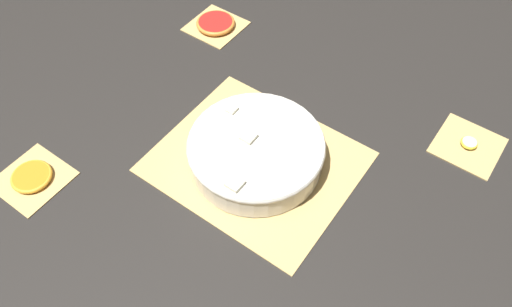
# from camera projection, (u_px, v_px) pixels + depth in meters

# --- Properties ---
(ground_plane) EXTENTS (6.00, 6.00, 0.00)m
(ground_plane) POSITION_uv_depth(u_px,v_px,m) (256.00, 162.00, 1.06)
(ground_plane) COLOR black
(bamboo_mat_center) EXTENTS (0.41, 0.35, 0.01)m
(bamboo_mat_center) POSITION_uv_depth(u_px,v_px,m) (256.00, 161.00, 1.06)
(bamboo_mat_center) COLOR tan
(bamboo_mat_center) RESTS_ON ground_plane
(coaster_mat_near_left) EXTENTS (0.14, 0.14, 0.01)m
(coaster_mat_near_left) POSITION_uv_depth(u_px,v_px,m) (468.00, 145.00, 1.08)
(coaster_mat_near_left) COLOR tan
(coaster_mat_near_left) RESTS_ON ground_plane
(coaster_mat_near_right) EXTENTS (0.14, 0.14, 0.01)m
(coaster_mat_near_right) POSITION_uv_depth(u_px,v_px,m) (216.00, 26.00, 1.33)
(coaster_mat_near_right) COLOR tan
(coaster_mat_near_right) RESTS_ON ground_plane
(coaster_mat_far_right) EXTENTS (0.14, 0.14, 0.01)m
(coaster_mat_far_right) POSITION_uv_depth(u_px,v_px,m) (33.00, 179.00, 1.03)
(coaster_mat_far_right) COLOR tan
(coaster_mat_far_right) RESTS_ON ground_plane
(fruit_salad_bowl) EXTENTS (0.28, 0.28, 0.07)m
(fruit_salad_bowl) POSITION_uv_depth(u_px,v_px,m) (256.00, 150.00, 1.03)
(fruit_salad_bowl) COLOR silver
(fruit_salad_bowl) RESTS_ON bamboo_mat_center
(orange_slice_whole) EXTENTS (0.08, 0.08, 0.01)m
(orange_slice_whole) POSITION_uv_depth(u_px,v_px,m) (32.00, 177.00, 1.02)
(orange_slice_whole) COLOR orange
(orange_slice_whole) RESTS_ON coaster_mat_far_right
(banana_coin_single) EXTENTS (0.04, 0.04, 0.01)m
(banana_coin_single) POSITION_uv_depth(u_px,v_px,m) (469.00, 143.00, 1.08)
(banana_coin_single) COLOR beige
(banana_coin_single) RESTS_ON coaster_mat_near_left
(grapefruit_slice) EXTENTS (0.10, 0.10, 0.01)m
(grapefruit_slice) POSITION_uv_depth(u_px,v_px,m) (216.00, 23.00, 1.32)
(grapefruit_slice) COLOR #B2231E
(grapefruit_slice) RESTS_ON coaster_mat_near_right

